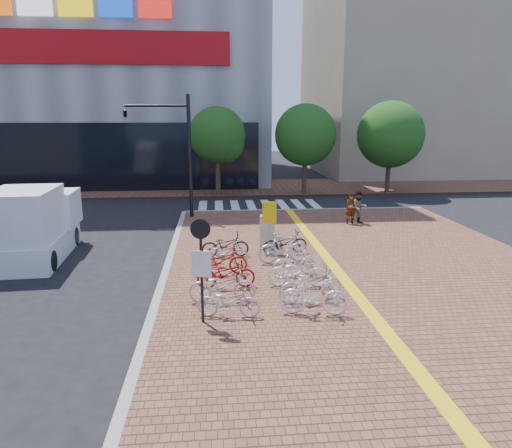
{
  "coord_description": "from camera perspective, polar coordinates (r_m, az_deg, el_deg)",
  "views": [
    {
      "loc": [
        -2.2,
        -13.74,
        5.4
      ],
      "look_at": [
        -0.64,
        3.6,
        1.3
      ],
      "focal_mm": 32.0,
      "sensor_mm": 36.0,
      "label": 1
    }
  ],
  "objects": [
    {
      "name": "traffic_light_pole",
      "position": [
        24.48,
        -11.88,
        11.0
      ],
      "size": [
        3.43,
        1.32,
        6.38
      ],
      "color": "black",
      "rests_on": "sidewalk"
    },
    {
      "name": "bike_4",
      "position": [
        16.44,
        -4.17,
        -3.66
      ],
      "size": [
        1.84,
        0.71,
        0.95
      ],
      "primitive_type": "imported",
      "rotation": [
        0.0,
        0.0,
        1.61
      ],
      "color": "#AFAFB4",
      "rests_on": "sidewalk"
    },
    {
      "name": "bike_5",
      "position": [
        17.5,
        -3.88,
        -2.62
      ],
      "size": [
        1.82,
        0.68,
        0.95
      ],
      "primitive_type": "imported",
      "rotation": [
        0.0,
        0.0,
        1.6
      ],
      "color": "black",
      "rests_on": "sidewalk"
    },
    {
      "name": "department_store",
      "position": [
        48.49,
        -23.45,
        22.43
      ],
      "size": [
        36.0,
        24.27,
        28.0
      ],
      "color": "gray",
      "rests_on": "ground"
    },
    {
      "name": "box_truck",
      "position": [
        19.47,
        -25.88,
        -0.15
      ],
      "size": [
        2.41,
        5.03,
        2.84
      ],
      "color": "white",
      "rests_on": "ground"
    },
    {
      "name": "bike_8",
      "position": [
        14.5,
        5.24,
        -5.95
      ],
      "size": [
        1.96,
        0.89,
        0.99
      ],
      "primitive_type": "imported",
      "rotation": [
        0.0,
        0.0,
        1.45
      ],
      "color": "white",
      "rests_on": "sidewalk"
    },
    {
      "name": "street_trees",
      "position": [
        32.05,
        8.06,
        10.8
      ],
      "size": [
        16.2,
        4.6,
        6.35
      ],
      "color": "#38281E",
      "rests_on": "far_sidewalk"
    },
    {
      "name": "tactile_strip",
      "position": [
        11.03,
        18.68,
        -15.91
      ],
      "size": [
        0.4,
        34.0,
        0.01
      ],
      "primitive_type": "cube",
      "color": "yellow",
      "rests_on": "sidewalk"
    },
    {
      "name": "bike_6",
      "position": [
        12.54,
        7.28,
        -8.81
      ],
      "size": [
        1.95,
        0.9,
        1.13
      ],
      "primitive_type": "imported",
      "rotation": [
        0.0,
        0.0,
        1.37
      ],
      "color": "white",
      "rests_on": "sidewalk"
    },
    {
      "name": "notice_sign",
      "position": [
        11.68,
        -6.87,
        -4.27
      ],
      "size": [
        0.51,
        0.17,
        2.78
      ],
      "color": "black",
      "rests_on": "sidewalk"
    },
    {
      "name": "pedestrian_b",
      "position": [
        23.51,
        12.74,
        2.03
      ],
      "size": [
        0.81,
        0.65,
        1.62
      ],
      "primitive_type": "imported",
      "rotation": [
        0.0,
        0.0,
        0.04
      ],
      "color": "#525B68",
      "rests_on": "sidewalk"
    },
    {
      "name": "far_sidewalk",
      "position": [
        35.22,
        -1.51,
        4.55
      ],
      "size": [
        70.0,
        8.0,
        0.15
      ],
      "primitive_type": "cube",
      "color": "brown",
      "rests_on": "ground"
    },
    {
      "name": "bike_7",
      "position": [
        13.4,
        6.86,
        -7.53
      ],
      "size": [
        2.08,
        1.07,
        1.04
      ],
      "primitive_type": "imported",
      "rotation": [
        0.0,
        0.0,
        1.77
      ],
      "color": "#B3B2B7",
      "rests_on": "sidewalk"
    },
    {
      "name": "bike_3",
      "position": [
        15.58,
        -4.5,
        -4.6
      ],
      "size": [
        1.9,
        0.79,
        0.97
      ],
      "primitive_type": "imported",
      "rotation": [
        0.0,
        0.0,
        1.65
      ],
      "color": "#A61E0B",
      "rests_on": "sidewalk"
    },
    {
      "name": "pedestrian_a",
      "position": [
        23.3,
        11.75,
        1.89
      ],
      "size": [
        0.64,
        0.5,
        1.54
      ],
      "primitive_type": "imported",
      "rotation": [
        0.0,
        0.0,
        0.26
      ],
      "color": "gray",
      "rests_on": "sidewalk"
    },
    {
      "name": "bike_11",
      "position": [
        17.85,
        3.65,
        -2.31
      ],
      "size": [
        1.86,
        0.88,
        0.94
      ],
      "primitive_type": "imported",
      "rotation": [
        0.0,
        0.0,
        1.72
      ],
      "color": "black",
      "rests_on": "sidewalk"
    },
    {
      "name": "kerb_north",
      "position": [
        26.8,
        6.15,
        1.72
      ],
      "size": [
        14.0,
        0.25,
        0.15
      ],
      "primitive_type": "cube",
      "color": "gray",
      "rests_on": "ground"
    },
    {
      "name": "bike_10",
      "position": [
        16.79,
        3.47,
        -2.95
      ],
      "size": [
        1.96,
        0.81,
        1.15
      ],
      "primitive_type": "imported",
      "rotation": [
        0.0,
        0.0,
        1.72
      ],
      "color": "silver",
      "rests_on": "sidewalk"
    },
    {
      "name": "kerb_west",
      "position": [
        10.4,
        -15.12,
        -18.07
      ],
      "size": [
        0.25,
        34.0,
        0.15
      ],
      "primitive_type": "cube",
      "color": "gray",
      "rests_on": "ground"
    },
    {
      "name": "bike_1",
      "position": [
        13.3,
        -4.23,
        -7.68
      ],
      "size": [
        1.95,
        0.71,
        1.02
      ],
      "primitive_type": "imported",
      "rotation": [
        0.0,
        0.0,
        1.56
      ],
      "color": "#BCBCC1",
      "rests_on": "sidewalk"
    },
    {
      "name": "ground",
      "position": [
        14.93,
        3.71,
        -7.99
      ],
      "size": [
        120.0,
        120.0,
        0.0
      ],
      "primitive_type": "plane",
      "color": "black",
      "rests_on": "ground"
    },
    {
      "name": "sidewalk",
      "position": [
        11.48,
        23.4,
        -15.57
      ],
      "size": [
        14.0,
        34.0,
        0.15
      ],
      "primitive_type": "cube",
      "color": "brown",
      "rests_on": "ground"
    },
    {
      "name": "bike_0",
      "position": [
        12.38,
        -3.41,
        -9.6
      ],
      "size": [
        1.77,
        0.82,
        0.9
      ],
      "primitive_type": "imported",
      "rotation": [
        0.0,
        0.0,
        1.44
      ],
      "color": "silver",
      "rests_on": "sidewalk"
    },
    {
      "name": "utility_box",
      "position": [
        18.81,
        1.42,
        -0.89
      ],
      "size": [
        0.66,
        0.52,
        1.31
      ],
      "primitive_type": "cube",
      "rotation": [
        0.0,
        0.0,
        -0.15
      ],
      "color": "silver",
      "rests_on": "sidewalk"
    },
    {
      "name": "crosswalk",
      "position": [
        28.39,
        0.4,
        2.3
      ],
      "size": [
        7.5,
        4.0,
        0.01
      ],
      "color": "silver",
      "rests_on": "ground"
    },
    {
      "name": "yellow_sign",
      "position": [
        17.89,
        1.63,
        0.84
      ],
      "size": [
        0.54,
        0.23,
        2.03
      ],
      "color": "#B7B7BC",
      "rests_on": "sidewalk"
    },
    {
      "name": "bike_2",
      "position": [
        14.37,
        -3.77,
        -6.18
      ],
      "size": [
        1.85,
        0.72,
        0.96
      ],
      "primitive_type": "imported",
      "rotation": [
        0.0,
        0.0,
        1.61
      ],
      "color": "#A00B14",
      "rests_on": "sidewalk"
    },
    {
      "name": "building_beige",
      "position": [
        50.13,
        19.48,
        16.65
      ],
      "size": [
        20.0,
        18.0,
        18.0
      ],
      "primitive_type": "cube",
      "color": "gray",
      "rests_on": "ground"
    },
    {
      "name": "bike_9",
      "position": [
        15.53,
        4.85,
        -4.74
      ],
      "size": [
        1.6,
        0.69,
        0.93
      ],
      "primitive_type": "imported",
      "rotation": [
        0.0,
        0.0,
        1.74
      ],
      "color": "white",
      "rests_on": "sidewalk"
    }
  ]
}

